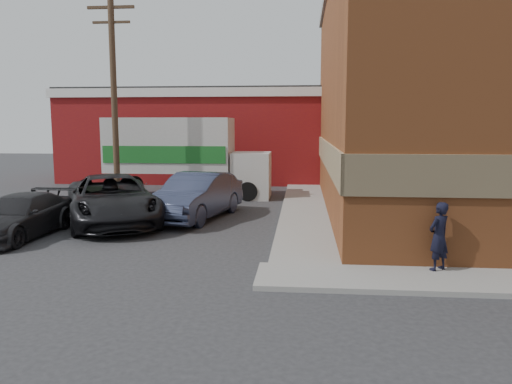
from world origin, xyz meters
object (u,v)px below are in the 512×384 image
(box_truck, at_px, (185,152))
(suv_a, at_px, (112,200))
(man, at_px, (439,236))
(sedan, at_px, (197,196))
(brick_building, at_px, (506,94))
(warehouse, at_px, (201,135))
(suv_b, at_px, (19,216))
(utility_pole, at_px, (114,94))

(box_truck, bearing_deg, suv_a, -99.66)
(man, bearing_deg, sedan, -79.80)
(sedan, bearing_deg, suv_a, -143.17)
(sedan, bearing_deg, man, -28.94)
(brick_building, distance_m, warehouse, 18.30)
(suv_b, xyz_separation_m, box_truck, (3.18, 8.91, 1.52))
(man, height_order, suv_a, man)
(brick_building, xyz_separation_m, man, (-4.82, -9.25, -3.76))
(brick_building, relative_size, sedan, 3.55)
(suv_a, xyz_separation_m, suv_b, (-2.09, -2.29, -0.20))
(suv_a, bearing_deg, utility_pole, 81.85)
(sedan, relative_size, box_truck, 0.67)
(warehouse, bearing_deg, box_truck, -83.63)
(man, height_order, sedan, man)
(utility_pole, bearing_deg, man, -39.61)
(suv_a, bearing_deg, brick_building, -10.79)
(man, bearing_deg, warehouse, -102.28)
(suv_a, bearing_deg, man, -54.11)
(sedan, bearing_deg, warehouse, 113.72)
(utility_pole, xyz_separation_m, man, (11.18, -9.25, -3.82))
(box_truck, bearing_deg, utility_pole, -134.74)
(warehouse, bearing_deg, suv_b, -97.30)
(utility_pole, bearing_deg, warehouse, 82.23)
(warehouse, xyz_separation_m, man, (9.68, -20.25, -1.89))
(man, distance_m, box_truck, 14.69)
(box_truck, bearing_deg, brick_building, -10.84)
(sedan, height_order, suv_a, suv_a)
(warehouse, xyz_separation_m, sedan, (2.62, -13.90, -1.97))
(man, xyz_separation_m, sedan, (-7.05, 6.35, -0.07))
(warehouse, relative_size, suv_b, 3.58)
(man, bearing_deg, brick_building, -155.35)
(warehouse, bearing_deg, suv_a, -90.51)
(brick_building, bearing_deg, sedan, -166.29)
(warehouse, xyz_separation_m, suv_b, (-2.23, -17.40, -2.15))
(suv_b, bearing_deg, man, -11.55)
(suv_b, bearing_deg, suv_a, 49.43)
(sedan, xyz_separation_m, box_truck, (-1.67, 5.40, 1.34))
(suv_b, height_order, box_truck, box_truck)
(suv_a, bearing_deg, warehouse, 63.00)
(brick_building, xyz_separation_m, warehouse, (-14.50, 11.00, -1.87))
(utility_pole, height_order, suv_a, utility_pole)
(utility_pole, distance_m, sedan, 6.37)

